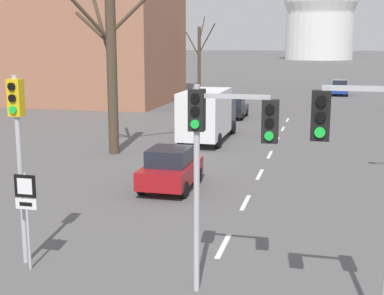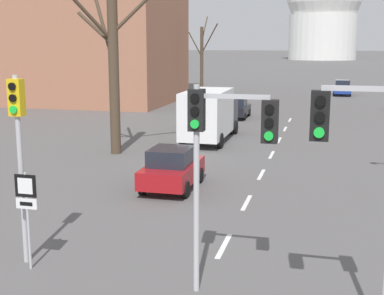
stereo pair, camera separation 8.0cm
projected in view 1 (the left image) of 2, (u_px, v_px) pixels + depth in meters
name	position (u px, v px, depth m)	size (l,w,h in m)	color
lane_stripe_1	(223.00, 246.00, 15.83)	(0.16, 2.00, 0.01)	silver
lane_stripe_2	(245.00, 202.00, 20.11)	(0.16, 2.00, 0.01)	silver
lane_stripe_3	(260.00, 174.00, 24.40)	(0.16, 2.00, 0.01)	silver
lane_stripe_4	(270.00, 155.00, 28.68)	(0.16, 2.00, 0.01)	silver
lane_stripe_5	(277.00, 140.00, 32.97)	(0.16, 2.00, 0.01)	silver
lane_stripe_6	(283.00, 129.00, 37.25)	(0.16, 2.00, 0.01)	silver
lane_stripe_7	(287.00, 120.00, 41.54)	(0.16, 2.00, 0.01)	silver
traffic_signal_near_left	(18.00, 134.00, 13.98)	(0.36, 0.34, 5.10)	#B2B2B7
traffic_signal_centre_tall	(222.00, 138.00, 12.12)	(2.03, 0.34, 4.99)	#B2B2B7
traffic_signal_near_right	(370.00, 144.00, 10.06)	(1.77, 0.34, 5.34)	#B2B2B7
route_sign_post	(26.00, 204.00, 13.87)	(0.60, 0.08, 2.64)	#B2B2B7
sedan_near_left	(171.00, 168.00, 21.83)	(1.95, 3.80, 1.74)	maroon
sedan_near_right	(339.00, 88.00, 60.81)	(1.90, 4.28, 1.76)	navy
sedan_mid_centre	(234.00, 108.00, 42.48)	(1.87, 3.94, 1.66)	black
delivery_truck	(208.00, 113.00, 32.48)	(2.44, 7.20, 3.14)	#333842
bare_tree_left_near	(199.00, 61.00, 53.52)	(3.23, 3.06, 8.51)	#473828
bare_tree_left_far	(112.00, 67.00, 28.14)	(5.37, 3.29, 9.56)	#473828
capitol_dome	(320.00, 7.00, 183.65)	(25.73, 25.73, 36.34)	silver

